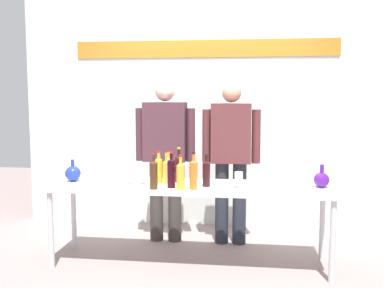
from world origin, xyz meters
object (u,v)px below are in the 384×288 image
at_px(presenter_left, 165,150).
at_px(wine_glass_right_5, 260,176).
at_px(display_table, 190,191).
at_px(presenter_right, 231,153).
at_px(decanter_blue_left, 73,173).
at_px(wine_bottle_3, 171,172).
at_px(wine_bottle_2, 206,173).
at_px(wine_glass_right_3, 254,174).
at_px(wine_bottle_1, 169,169).
at_px(wine_glass_right_0, 274,181).
at_px(wine_bottle_0, 159,169).
at_px(wine_glass_right_1, 292,172).
at_px(wine_glass_right_4, 239,176).
at_px(wine_bottle_5, 179,167).
at_px(wine_glass_left_1, 129,174).
at_px(wine_bottle_6, 154,174).
at_px(wine_glass_left_0, 143,174).
at_px(wine_bottle_7, 166,171).
at_px(wine_glass_right_2, 257,178).
at_px(wine_bottle_4, 181,175).
at_px(decanter_blue_right, 322,180).
at_px(wine_bottle_8, 194,174).

relative_size(presenter_left, wine_glass_right_5, 11.80).
height_order(display_table, presenter_right, presenter_right).
distance_m(decanter_blue_left, wine_bottle_3, 0.99).
bearing_deg(wine_bottle_2, wine_glass_right_5, -0.45).
height_order(decanter_blue_left, wine_glass_right_3, decanter_blue_left).
bearing_deg(wine_bottle_1, wine_glass_right_0, -19.14).
distance_m(presenter_right, wine_glass_right_3, 0.59).
height_order(wine_bottle_0, wine_glass_right_5, wine_bottle_0).
bearing_deg(wine_bottle_1, wine_glass_right_1, 6.44).
xyz_separation_m(display_table, wine_bottle_1, (-0.21, 0.10, 0.18)).
bearing_deg(wine_bottle_3, wine_glass_right_4, 5.13).
xyz_separation_m(wine_bottle_1, wine_bottle_3, (0.07, -0.25, 0.01)).
xyz_separation_m(wine_bottle_5, wine_glass_left_1, (-0.44, -0.18, -0.04)).
relative_size(wine_bottle_6, wine_glass_left_0, 2.30).
height_order(wine_bottle_0, wine_glass_right_0, wine_bottle_0).
distance_m(wine_bottle_3, wine_bottle_6, 0.16).
relative_size(wine_bottle_0, wine_bottle_7, 1.04).
distance_m(wine_bottle_5, wine_glass_right_0, 0.93).
bearing_deg(presenter_right, wine_glass_right_2, -72.77).
bearing_deg(wine_glass_right_5, wine_bottle_7, 175.69).
xyz_separation_m(wine_bottle_6, wine_glass_left_1, (-0.27, 0.17, -0.04)).
distance_m(presenter_left, wine_glass_left_1, 0.73).
bearing_deg(wine_bottle_4, wine_glass_right_5, 13.88).
height_order(decanter_blue_right, wine_glass_right_0, decanter_blue_right).
height_order(decanter_blue_left, wine_glass_right_4, decanter_blue_left).
bearing_deg(wine_bottle_4, wine_glass_right_0, -0.49).
bearing_deg(decanter_blue_right, wine_bottle_2, -175.56).
relative_size(wine_bottle_3, wine_bottle_5, 0.98).
bearing_deg(wine_glass_right_2, wine_glass_left_1, 173.93).
relative_size(decanter_blue_right, wine_glass_left_1, 1.45).
bearing_deg(presenter_right, wine_bottle_1, -136.53).
xyz_separation_m(wine_bottle_0, wine_bottle_3, (0.15, -0.21, 0.01)).
xyz_separation_m(wine_bottle_2, wine_bottle_4, (-0.21, -0.17, 0.00)).
bearing_deg(wine_bottle_4, wine_bottle_2, 39.65).
xyz_separation_m(display_table, wine_bottle_8, (0.06, -0.20, 0.20)).
relative_size(presenter_right, wine_glass_right_1, 12.19).
relative_size(wine_bottle_4, wine_glass_right_4, 2.09).
height_order(wine_bottle_3, wine_glass_right_3, wine_bottle_3).
bearing_deg(wine_glass_right_0, wine_bottle_6, 179.77).
xyz_separation_m(wine_bottle_0, wine_glass_right_2, (0.90, -0.24, -0.02)).
xyz_separation_m(wine_bottle_1, wine_glass_right_4, (0.66, -0.20, -0.02)).
height_order(decanter_blue_left, wine_bottle_7, wine_bottle_7).
height_order(decanter_blue_left, wine_glass_left_0, decanter_blue_left).
height_order(wine_bottle_1, wine_bottle_7, wine_bottle_1).
height_order(wine_bottle_0, wine_glass_right_1, wine_bottle_0).
relative_size(wine_bottle_4, wine_glass_right_3, 2.31).
xyz_separation_m(presenter_right, wine_glass_right_0, (0.39, -0.86, -0.12)).
distance_m(wine_bottle_1, wine_bottle_6, 0.33).
relative_size(decanter_blue_left, wine_bottle_2, 0.71).
bearing_deg(wine_bottle_1, presenter_left, 103.97).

